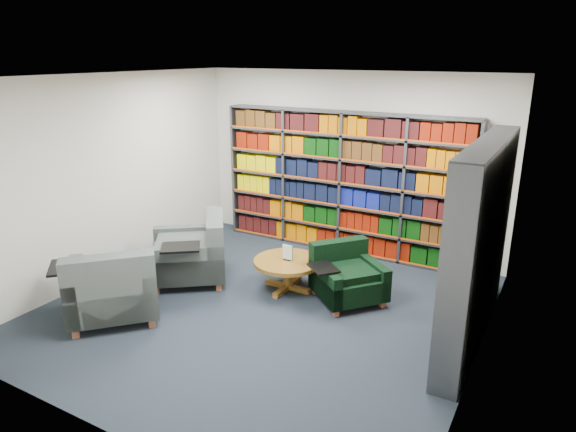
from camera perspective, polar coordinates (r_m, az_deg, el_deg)
The scene contains 7 objects.
room_shell at distance 5.98m, azimuth -2.82°, elevation 1.67°, with size 5.02×5.02×2.82m.
bookshelf_back at distance 8.07m, azimuth 6.08°, elevation 3.61°, with size 4.00×0.28×2.20m.
bookshelf_right at distance 5.84m, azimuth 20.47°, elevation -2.98°, with size 0.28×2.50×2.20m.
chair_teal_left at distance 7.28m, azimuth -10.27°, elevation -4.22°, with size 1.40×1.41×0.91m.
chair_green_right at distance 6.69m, azimuth 6.42°, elevation -6.77°, with size 1.11×1.11×0.72m.
chair_teal_front at distance 6.46m, azimuth -18.95°, elevation -7.83°, with size 1.43×1.43×0.92m.
coffee_table at distance 6.86m, azimuth -0.07°, elevation -5.57°, with size 0.90×0.90×0.63m.
Camera 1 is at (3.07, -4.86, 3.05)m, focal length 32.00 mm.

